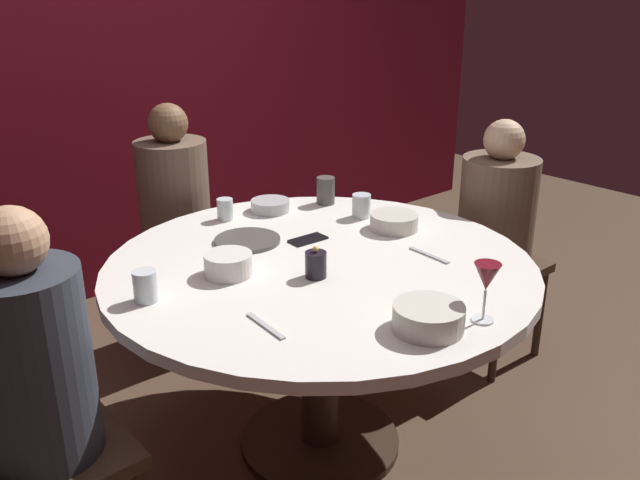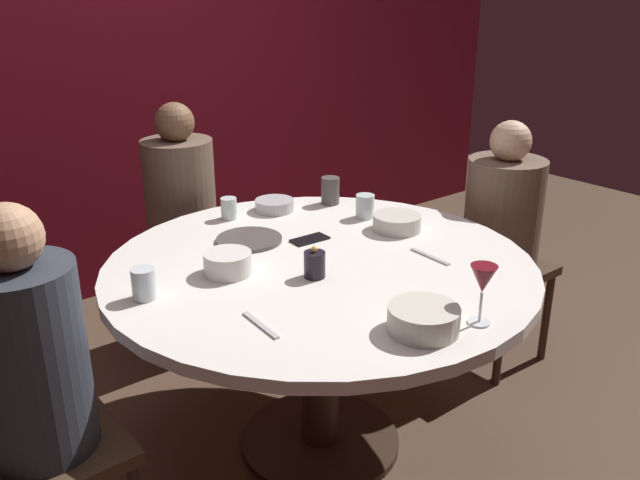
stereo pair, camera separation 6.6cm
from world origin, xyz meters
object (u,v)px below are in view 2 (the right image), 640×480
at_px(bowl_serving_large, 275,205).
at_px(cell_phone, 310,239).
at_px(seated_diner_left, 31,368).
at_px(candle_holder, 315,264).
at_px(seated_diner_right, 503,217).
at_px(cup_by_left_diner, 365,206).
at_px(cup_center_front, 330,191).
at_px(seated_diner_back, 181,201).
at_px(cup_by_right_diner, 144,284).
at_px(cup_near_candle, 229,208).
at_px(bowl_small_white, 423,319).
at_px(dining_table, 320,298).
at_px(bowl_sauce_side, 228,263).
at_px(dinner_plate, 249,239).
at_px(bowl_salad_center, 397,222).
at_px(wine_glass, 483,282).

bearing_deg(bowl_serving_large, cell_phone, -105.04).
distance_m(seated_diner_left, candle_holder, 0.88).
distance_m(seated_diner_right, cup_by_left_diner, 0.65).
relative_size(seated_diner_left, cup_center_front, 10.04).
bearing_deg(bowl_serving_large, cup_by_left_diner, -52.21).
xyz_separation_m(seated_diner_back, cup_by_right_diner, (-0.59, -0.89, 0.09)).
bearing_deg(cup_near_candle, bowl_small_white, -93.88).
height_order(candle_holder, cell_phone, candle_holder).
bearing_deg(dining_table, bowl_sauce_side, 159.01).
distance_m(dining_table, cup_by_left_diner, 0.52).
bearing_deg(candle_holder, cup_by_right_diner, 158.05).
bearing_deg(cup_near_candle, cup_center_front, -13.44).
bearing_deg(cup_by_left_diner, dining_table, -150.63).
bearing_deg(cup_near_candle, bowl_sauce_side, -122.13).
relative_size(cell_phone, bowl_small_white, 0.70).
distance_m(candle_holder, bowl_small_white, 0.47).
height_order(dinner_plate, cup_by_left_diner, cup_by_left_diner).
bearing_deg(bowl_salad_center, dinner_plate, 153.17).
xyz_separation_m(dining_table, wine_glass, (0.07, -0.62, 0.27)).
height_order(bowl_salad_center, cup_near_candle, cup_near_candle).
relative_size(wine_glass, cell_phone, 1.26).
bearing_deg(wine_glass, bowl_sauce_side, 116.62).
relative_size(seated_diner_left, bowl_small_white, 5.84).
xyz_separation_m(dining_table, bowl_sauce_side, (-0.30, 0.11, 0.17)).
bearing_deg(cup_by_right_diner, bowl_serving_large, 28.61).
height_order(seated_diner_back, cup_center_front, seated_diner_back).
distance_m(seated_diner_back, bowl_salad_center, 1.04).
relative_size(dinner_plate, cell_phone, 1.74).
xyz_separation_m(seated_diner_right, bowl_sauce_side, (-1.32, 0.11, 0.10)).
height_order(bowl_sauce_side, cup_by_left_diner, cup_by_left_diner).
relative_size(bowl_serving_large, bowl_small_white, 0.81).
bearing_deg(cup_by_left_diner, cup_by_right_diner, -172.95).
xyz_separation_m(wine_glass, bowl_serving_large, (0.12, 1.16, -0.10)).
bearing_deg(bowl_sauce_side, seated_diner_back, 71.64).
distance_m(bowl_serving_large, cup_by_right_diner, 0.89).
height_order(bowl_serving_large, bowl_salad_center, bowl_salad_center).
distance_m(dinner_plate, cup_by_right_diner, 0.55).
relative_size(bowl_serving_large, cup_near_candle, 1.86).
distance_m(cell_phone, bowl_salad_center, 0.35).
xyz_separation_m(seated_diner_right, cell_phone, (-0.92, 0.18, 0.07)).
distance_m(seated_diner_back, bowl_serving_large, 0.51).
height_order(seated_diner_left, cup_near_candle, seated_diner_left).
bearing_deg(cup_by_left_diner, seated_diner_back, 119.25).
distance_m(bowl_serving_large, bowl_small_white, 1.13).
relative_size(seated_diner_right, dinner_plate, 4.58).
relative_size(seated_diner_right, cup_by_left_diner, 11.64).
bearing_deg(bowl_serving_large, cup_center_front, -17.06).
relative_size(seated_diner_back, cup_center_front, 10.04).
xyz_separation_m(seated_diner_left, wine_glass, (1.04, -0.62, 0.17)).
xyz_separation_m(wine_glass, cup_near_candle, (-0.08, 1.20, -0.08)).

